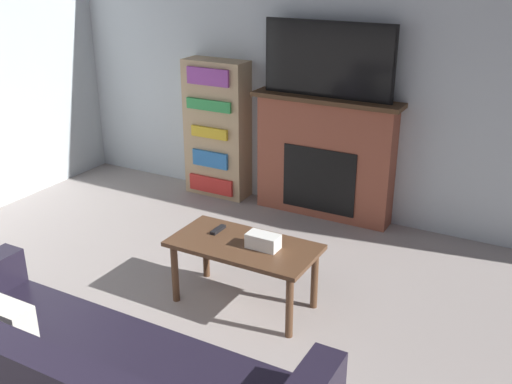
{
  "coord_description": "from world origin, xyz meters",
  "views": [
    {
      "loc": [
        1.87,
        -0.89,
        2.32
      ],
      "look_at": [
        -0.03,
        2.54,
        0.73
      ],
      "focal_mm": 42.0,
      "sensor_mm": 36.0,
      "label": 1
    }
  ],
  "objects_px": {
    "tv": "(328,60)",
    "coffee_table": "(244,252)",
    "bookshelf": "(217,129)",
    "fireplace": "(324,157)"
  },
  "relations": [
    {
      "from": "bookshelf",
      "to": "fireplace",
      "type": "bearing_deg",
      "value": 1.16
    },
    {
      "from": "coffee_table",
      "to": "bookshelf",
      "type": "distance_m",
      "value": 2.11
    },
    {
      "from": "tv",
      "to": "coffee_table",
      "type": "distance_m",
      "value": 1.98
    },
    {
      "from": "fireplace",
      "to": "bookshelf",
      "type": "height_order",
      "value": "bookshelf"
    },
    {
      "from": "fireplace",
      "to": "coffee_table",
      "type": "bearing_deg",
      "value": -85.69
    },
    {
      "from": "coffee_table",
      "to": "bookshelf",
      "type": "xyz_separation_m",
      "value": [
        -1.27,
        1.67,
        0.27
      ]
    },
    {
      "from": "fireplace",
      "to": "coffee_table",
      "type": "relative_size",
      "value": 1.36
    },
    {
      "from": "fireplace",
      "to": "tv",
      "type": "height_order",
      "value": "tv"
    },
    {
      "from": "coffee_table",
      "to": "bookshelf",
      "type": "bearing_deg",
      "value": 127.15
    },
    {
      "from": "fireplace",
      "to": "tv",
      "type": "xyz_separation_m",
      "value": [
        -0.0,
        -0.02,
        0.88
      ]
    }
  ]
}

